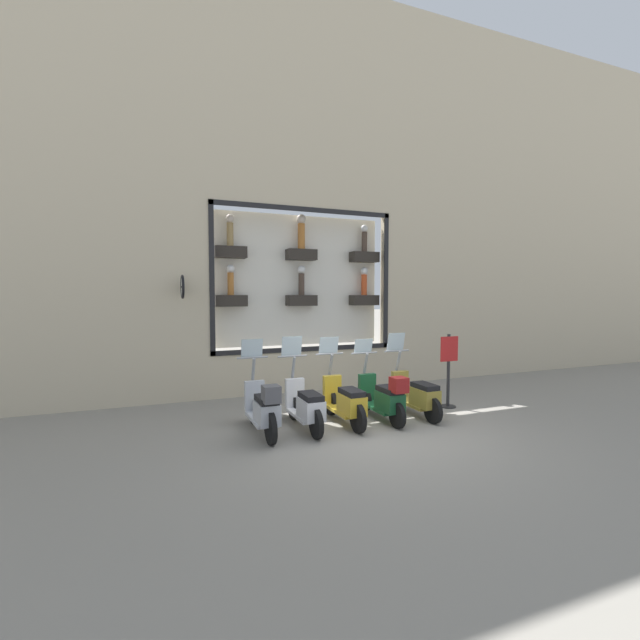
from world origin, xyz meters
name	(u,v)px	position (x,y,z in m)	size (l,w,h in m)	color
ground_plane	(368,430)	(0.00, 0.00, 0.00)	(120.00, 120.00, 0.00)	gray
building_facade	(303,187)	(3.60, 0.00, 5.27)	(1.19, 36.00, 10.35)	beige
scooter_olive_0	(417,395)	(0.42, -1.35, 0.43)	(1.80, 0.60, 1.66)	black
scooter_green_1	(384,398)	(0.36, -0.54, 0.47)	(1.80, 0.60, 1.55)	black
scooter_yellow_2	(345,402)	(0.43, 0.27, 0.44)	(1.81, 0.60, 1.63)	black
scooter_white_3	(305,406)	(0.43, 1.08, 0.44)	(1.81, 0.60, 1.67)	black
scooter_silver_4	(263,409)	(0.37, 1.89, 0.49)	(1.81, 0.61, 1.64)	black
shop_sign_post	(449,368)	(0.77, -2.42, 0.88)	(0.36, 0.45, 1.63)	#232326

